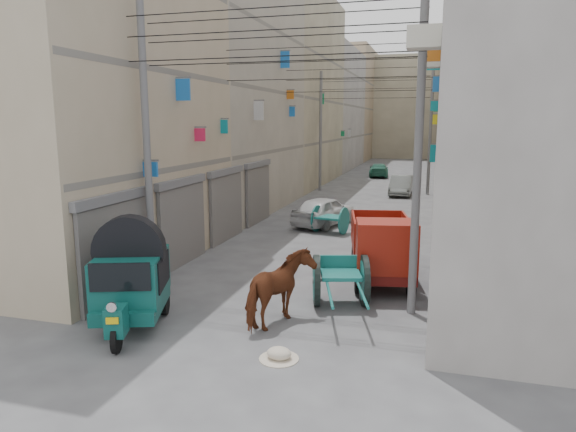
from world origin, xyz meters
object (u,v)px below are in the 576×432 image
(auto_rickshaw, at_px, (131,277))
(distant_car_white, at_px, (324,211))
(distant_car_green, at_px, (379,170))
(second_cart, at_px, (330,219))
(horse, at_px, (280,290))
(feed_sack, at_px, (279,353))
(distant_car_grey, at_px, (401,185))
(mini_truck, at_px, (383,252))
(tonga_cart, at_px, (340,279))

(auto_rickshaw, height_order, distant_car_white, auto_rickshaw)
(distant_car_green, bearing_deg, distant_car_white, 84.62)
(second_cart, relative_size, horse, 0.76)
(distant_car_white, bearing_deg, horse, 114.61)
(second_cart, bearing_deg, auto_rickshaw, -90.22)
(auto_rickshaw, relative_size, feed_sack, 5.85)
(feed_sack, xyz_separation_m, distant_car_white, (-1.96, 13.55, 0.55))
(auto_rickshaw, xyz_separation_m, horse, (3.26, 1.02, -0.32))
(feed_sack, distance_m, distant_car_grey, 24.64)
(second_cart, xyz_separation_m, distant_car_green, (-0.48, 23.63, -0.05))
(auto_rickshaw, height_order, distant_car_green, auto_rickshaw)
(horse, relative_size, distant_car_green, 0.51)
(mini_truck, xyz_separation_m, distant_car_green, (-3.33, 30.24, -0.42))
(mini_truck, xyz_separation_m, feed_sack, (-1.49, -5.33, -0.86))
(mini_truck, height_order, horse, mini_truck)
(mini_truck, bearing_deg, auto_rickshaw, -149.80)
(distant_car_white, relative_size, distant_car_green, 1.00)
(second_cart, distance_m, distant_car_grey, 12.87)
(distant_car_green, bearing_deg, horse, 87.18)
(auto_rickshaw, distance_m, distant_car_grey, 24.34)
(second_cart, height_order, horse, horse)
(auto_rickshaw, relative_size, distant_car_grey, 0.77)
(auto_rickshaw, relative_size, distant_car_white, 0.74)
(horse, distance_m, distant_car_green, 33.86)
(mini_truck, distance_m, horse, 4.12)
(auto_rickshaw, xyz_separation_m, distant_car_grey, (4.53, 23.90, -0.54))
(horse, bearing_deg, feed_sack, 122.97)
(horse, bearing_deg, distant_car_grey, -76.63)
(auto_rickshaw, height_order, second_cart, auto_rickshaw)
(distant_car_grey, bearing_deg, feed_sack, -91.31)
(tonga_cart, height_order, mini_truck, mini_truck)
(distant_car_white, bearing_deg, auto_rickshaw, 99.59)
(tonga_cart, relative_size, horse, 1.55)
(second_cart, height_order, distant_car_grey, distant_car_grey)
(feed_sack, height_order, distant_car_grey, distant_car_grey)
(tonga_cart, height_order, horse, horse)
(horse, bearing_deg, auto_rickshaw, 33.87)
(tonga_cart, bearing_deg, mini_truck, 50.11)
(mini_truck, bearing_deg, distant_car_green, 85.25)
(tonga_cart, relative_size, second_cart, 2.05)
(tonga_cart, relative_size, distant_car_white, 0.79)
(tonga_cart, bearing_deg, distant_car_green, 78.65)
(tonga_cart, bearing_deg, distant_car_grey, 73.89)
(distant_car_white, height_order, distant_car_grey, distant_car_white)
(tonga_cart, height_order, distant_car_white, distant_car_white)
(auto_rickshaw, distance_m, feed_sack, 3.98)
(feed_sack, bearing_deg, distant_car_grey, 88.23)
(tonga_cart, xyz_separation_m, distant_car_grey, (0.14, 21.23, -0.07))
(second_cart, bearing_deg, distant_car_green, 103.05)
(auto_rickshaw, distance_m, distant_car_green, 34.91)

